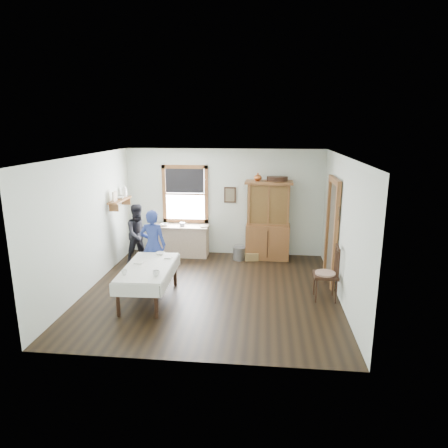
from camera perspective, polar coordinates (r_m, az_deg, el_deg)
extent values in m
cube|color=black|center=(8.19, -1.78, -9.50)|extent=(5.00, 5.00, 0.01)
cube|color=white|center=(7.54, -1.94, 9.62)|extent=(5.00, 5.00, 0.01)
cube|color=silver|center=(10.18, 0.04, 3.12)|extent=(5.00, 0.01, 2.70)
cube|color=silver|center=(5.40, -5.45, -6.85)|extent=(5.00, 0.01, 2.70)
cube|color=silver|center=(8.45, -18.90, 0.11)|extent=(0.01, 5.00, 2.70)
cube|color=silver|center=(7.83, 16.60, -0.79)|extent=(0.01, 5.00, 2.70)
cube|color=white|center=(10.28, -5.54, 4.29)|extent=(1.00, 0.02, 1.30)
cube|color=brown|center=(10.16, -5.66, 8.13)|extent=(1.18, 0.06, 0.09)
cube|color=brown|center=(10.39, -5.48, 0.48)|extent=(1.18, 0.06, 0.09)
cube|color=brown|center=(10.37, -8.53, 4.29)|extent=(0.09, 0.06, 1.48)
cube|color=brown|center=(10.16, -2.55, 4.23)|extent=(0.09, 0.06, 1.48)
cube|color=black|center=(10.18, -5.64, 6.16)|extent=(0.98, 0.03, 0.61)
cube|color=#433D30|center=(8.70, 15.28, -1.28)|extent=(0.03, 0.90, 2.10)
cube|color=brown|center=(8.21, 15.62, -2.20)|extent=(0.08, 0.12, 2.10)
cube|color=brown|center=(9.19, 14.60, -0.45)|extent=(0.08, 0.12, 2.10)
cube|color=brown|center=(8.49, 15.55, 5.98)|extent=(0.08, 1.14, 0.12)
cube|color=brown|center=(9.72, -14.65, 3.34)|extent=(0.24, 1.00, 0.04)
cube|color=brown|center=(9.37, -15.46, 2.29)|extent=(0.22, 0.03, 0.18)
cube|color=brown|center=(10.11, -13.84, 3.21)|extent=(0.22, 0.03, 0.18)
cube|color=#C9B08C|center=(9.42, -15.33, 3.78)|extent=(0.03, 0.22, 0.24)
cylinder|color=white|center=(10.02, -14.01, 4.44)|extent=(0.12, 0.12, 0.22)
cube|color=#321E11|center=(10.09, 0.86, 4.17)|extent=(0.30, 0.04, 0.40)
torus|color=black|center=(8.02, 16.05, 2.32)|extent=(0.01, 0.27, 0.27)
cube|color=#C9B08C|center=(10.26, -6.07, -2.36)|extent=(1.39, 0.53, 0.79)
cube|color=brown|center=(9.89, 6.31, 0.50)|extent=(1.16, 0.58, 1.95)
cube|color=white|center=(7.82, -10.67, -8.26)|extent=(0.95, 1.72, 0.68)
cube|color=#321E11|center=(7.88, 14.35, -6.75)|extent=(0.51, 0.51, 1.07)
cube|color=gray|center=(9.95, 2.18, -4.20)|extent=(0.32, 0.32, 0.33)
cube|color=olive|center=(9.97, 3.94, -4.62)|extent=(0.36, 0.28, 0.19)
imported|color=navy|center=(8.70, -10.09, -3.32)|extent=(0.53, 0.36, 1.42)
imported|color=black|center=(9.78, -12.00, -1.72)|extent=(0.83, 0.81, 1.34)
imported|color=white|center=(7.19, -9.68, -6.92)|extent=(0.16, 0.16, 0.10)
imported|color=white|center=(7.34, -14.07, -6.72)|extent=(0.11, 0.11, 0.09)
imported|color=white|center=(8.31, -9.13, -4.16)|extent=(0.25, 0.25, 0.05)
imported|color=#6D6148|center=(10.00, -3.47, -0.31)|extent=(0.21, 0.25, 0.02)
imported|color=white|center=(10.15, -8.49, -0.12)|extent=(0.26, 0.26, 0.06)
imported|color=white|center=(9.76, -14.57, 3.67)|extent=(0.22, 0.22, 0.05)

